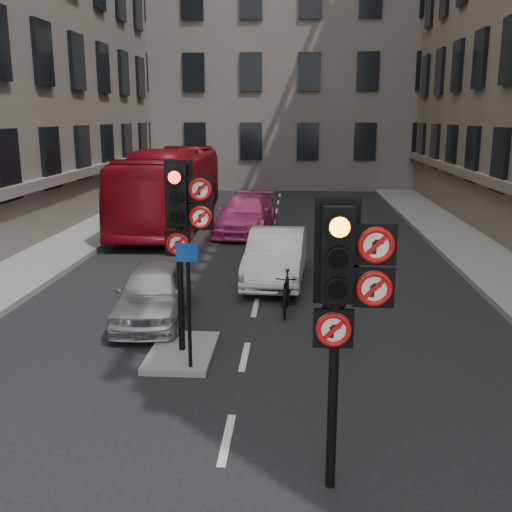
# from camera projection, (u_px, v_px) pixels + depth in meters

# --- Properties ---
(pavement_left) EXTENTS (3.00, 50.00, 0.16)m
(pavement_left) POSITION_uv_depth(u_px,v_px,m) (34.00, 261.00, 18.64)
(pavement_left) COLOR gray
(pavement_left) RESTS_ON ground
(pavement_right) EXTENTS (3.00, 50.00, 0.16)m
(pavement_right) POSITION_uv_depth(u_px,v_px,m) (507.00, 268.00, 17.71)
(pavement_right) COLOR gray
(pavement_right) RESTS_ON ground
(centre_island) EXTENTS (1.20, 2.00, 0.12)m
(centre_island) POSITION_uv_depth(u_px,v_px,m) (182.00, 352.00, 11.45)
(centre_island) COLOR gray
(centre_island) RESTS_ON ground
(building_far) EXTENTS (30.00, 14.00, 20.00)m
(building_far) POSITION_uv_depth(u_px,v_px,m) (285.00, 34.00, 41.17)
(building_far) COLOR slate
(building_far) RESTS_ON ground
(signal_near) EXTENTS (0.91, 0.40, 3.58)m
(signal_near) POSITION_uv_depth(u_px,v_px,m) (344.00, 286.00, 6.81)
(signal_near) COLOR black
(signal_near) RESTS_ON ground
(signal_far) EXTENTS (0.91, 0.40, 3.58)m
(signal_far) POSITION_uv_depth(u_px,v_px,m) (183.00, 216.00, 10.84)
(signal_far) COLOR black
(signal_far) RESTS_ON centre_island
(car_silver) EXTENTS (1.77, 3.81, 1.26)m
(car_silver) POSITION_uv_depth(u_px,v_px,m) (153.00, 293.00, 13.33)
(car_silver) COLOR #A8ABAF
(car_silver) RESTS_ON ground
(car_white) EXTENTS (1.73, 4.36, 1.41)m
(car_white) POSITION_uv_depth(u_px,v_px,m) (276.00, 256.00, 16.50)
(car_white) COLOR white
(car_white) RESTS_ON ground
(car_pink) EXTENTS (2.42, 5.07, 1.43)m
(car_pink) POSITION_uv_depth(u_px,v_px,m) (246.00, 214.00, 23.43)
(car_pink) COLOR #DD418F
(car_pink) RESTS_ON ground
(bus_red) EXTENTS (2.86, 11.37, 3.15)m
(bus_red) POSITION_uv_depth(u_px,v_px,m) (171.00, 188.00, 24.80)
(bus_red) COLOR maroon
(bus_red) RESTS_ON ground
(motorcycle) EXTENTS (0.53, 1.64, 0.97)m
(motorcycle) POSITION_uv_depth(u_px,v_px,m) (286.00, 292.00, 13.85)
(motorcycle) COLOR black
(motorcycle) RESTS_ON ground
(motorcyclist) EXTENTS (0.69, 0.53, 1.69)m
(motorcyclist) POSITION_uv_depth(u_px,v_px,m) (333.00, 300.00, 12.06)
(motorcyclist) COLOR black
(motorcyclist) RESTS_ON ground
(info_sign) EXTENTS (0.39, 0.12, 2.25)m
(info_sign) POSITION_uv_depth(u_px,v_px,m) (188.00, 289.00, 10.29)
(info_sign) COLOR black
(info_sign) RESTS_ON centre_island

